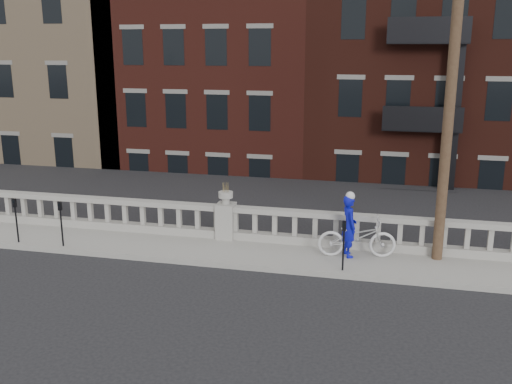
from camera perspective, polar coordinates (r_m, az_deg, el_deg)
ground at (r=14.23m, az=-7.47°, el=-10.21°), size 120.00×120.00×0.00m
sidewalk at (r=16.82m, az=-3.89°, el=-5.87°), size 32.00×2.20×0.15m
balustrade at (r=17.50m, az=-3.01°, el=-3.09°), size 28.00×0.34×1.03m
planter_pedestal at (r=17.44m, az=-3.02°, el=-2.49°), size 0.55×0.55×1.76m
lower_level at (r=35.50m, az=6.54°, el=9.06°), size 80.00×44.00×20.80m
utility_pole at (r=15.75m, az=19.04°, el=11.24°), size 1.60×0.28×10.00m
parking_meter_a at (r=18.45m, az=-22.89°, el=-2.15°), size 0.10×0.09×1.36m
parking_meter_b at (r=17.63m, az=-18.93°, el=-2.53°), size 0.10×0.09×1.36m
parking_meter_c at (r=15.07m, az=8.76°, el=-4.75°), size 0.10×0.09×1.36m
bicycle at (r=16.20m, az=10.05°, el=-4.46°), size 2.26×1.10×1.14m
cyclist at (r=16.10m, az=9.28°, el=-3.38°), size 0.63×0.75×1.76m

